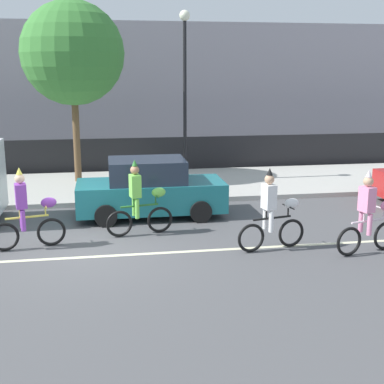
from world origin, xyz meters
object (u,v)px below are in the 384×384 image
at_px(street_lamp_post, 185,72).
at_px(parade_cyclist_lime, 140,202).
at_px(parade_cyclist_pink, 370,217).
at_px(parade_cyclist_purple, 27,213).
at_px(parade_cyclist_zebra, 273,214).
at_px(parked_car_teal, 150,189).

bearing_deg(street_lamp_post, parade_cyclist_lime, -109.58).
bearing_deg(parade_cyclist_pink, parade_cyclist_purple, 168.24).
relative_size(parade_cyclist_zebra, parade_cyclist_pink, 1.00).
relative_size(parade_cyclist_pink, parked_car_teal, 0.47).
distance_m(parade_cyclist_zebra, parked_car_teal, 4.17).
xyz_separation_m(parade_cyclist_lime, parade_cyclist_pink, (4.98, -2.22, 0.00)).
bearing_deg(parade_cyclist_purple, parade_cyclist_pink, -11.76).
height_order(parade_cyclist_lime, street_lamp_post, street_lamp_post).
bearing_deg(street_lamp_post, parade_cyclist_zebra, -82.91).
bearing_deg(parade_cyclist_purple, parade_cyclist_lime, 13.59).
height_order(parade_cyclist_lime, parade_cyclist_pink, same).
height_order(parade_cyclist_purple, parade_cyclist_pink, same).
xyz_separation_m(parade_cyclist_purple, parked_car_teal, (3.02, 2.33, -0.06)).
bearing_deg(parade_cyclist_zebra, parade_cyclist_lime, 150.58).
height_order(parade_cyclist_pink, street_lamp_post, street_lamp_post).
bearing_deg(parade_cyclist_zebra, parade_cyclist_pink, -15.63).
relative_size(parade_cyclist_purple, parked_car_teal, 0.47).
height_order(parade_cyclist_purple, parade_cyclist_lime, same).
bearing_deg(parade_cyclist_pink, parked_car_teal, 139.51).
height_order(parade_cyclist_zebra, parade_cyclist_pink, same).
relative_size(parade_cyclist_lime, parked_car_teal, 0.47).
bearing_deg(parade_cyclist_pink, street_lamp_post, 110.76).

